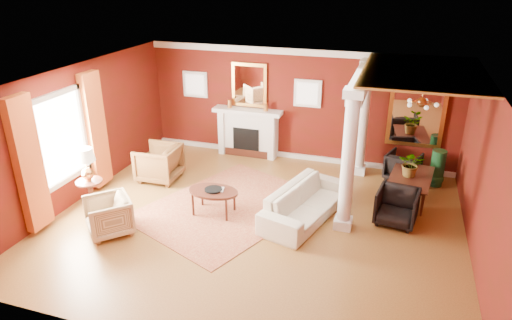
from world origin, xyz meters
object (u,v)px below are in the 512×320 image
(coffee_table, at_px, (213,192))
(dining_table, at_px, (412,181))
(armchair_leopard, at_px, (159,161))
(side_table, at_px, (87,169))
(sofa, at_px, (306,197))
(armchair_stripe, at_px, (108,214))

(coffee_table, bearing_deg, dining_table, 26.35)
(armchair_leopard, relative_size, side_table, 0.70)
(sofa, height_order, coffee_table, sofa)
(side_table, relative_size, dining_table, 0.89)
(armchair_leopard, distance_m, coffee_table, 2.19)
(sofa, height_order, side_table, side_table)
(armchair_stripe, xyz_separation_m, side_table, (-0.95, 0.74, 0.48))
(coffee_table, bearing_deg, armchair_stripe, -140.74)
(armchair_stripe, height_order, side_table, side_table)
(sofa, relative_size, coffee_table, 2.23)
(sofa, xyz_separation_m, coffee_table, (-1.85, -0.41, 0.02))
(side_table, distance_m, dining_table, 6.92)
(armchair_leopard, relative_size, armchair_stripe, 1.16)
(side_table, bearing_deg, coffee_table, 12.68)
(dining_table, bearing_deg, armchair_leopard, 105.13)
(sofa, relative_size, armchair_stripe, 2.87)
(armchair_leopard, height_order, armchair_stripe, armchair_leopard)
(sofa, distance_m, armchair_leopard, 3.79)
(sofa, height_order, armchair_leopard, armchair_leopard)
(sofa, relative_size, side_table, 1.73)
(coffee_table, xyz_separation_m, dining_table, (3.88, 1.92, -0.06))
(armchair_leopard, relative_size, dining_table, 0.62)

